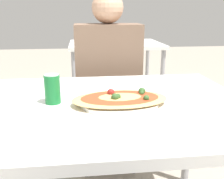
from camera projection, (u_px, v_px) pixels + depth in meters
The scene contains 6 objects.
dining_table at pixel (105, 117), 1.15m from camera, with size 1.26×0.92×0.74m.
chair_far_seated at pixel (107, 94), 1.95m from camera, with size 0.40×0.40×0.94m.
person_seated at pixel (108, 71), 1.78m from camera, with size 0.44×0.25×1.24m.
pizza_main at pixel (120, 100), 1.10m from camera, with size 0.41×0.32×0.06m.
soda_can at pixel (52, 89), 1.10m from camera, with size 0.07×0.07×0.12m.
background_table at pixel (112, 47), 3.19m from camera, with size 1.10×0.80×0.86m.
Camera 1 is at (-0.09, -1.06, 1.12)m, focal length 42.00 mm.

